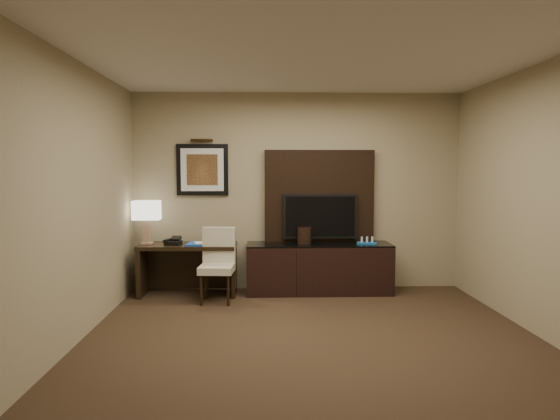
{
  "coord_description": "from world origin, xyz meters",
  "views": [
    {
      "loc": [
        -0.49,
        -4.39,
        1.66
      ],
      "look_at": [
        -0.26,
        1.8,
        1.15
      ],
      "focal_mm": 32.0,
      "sensor_mm": 36.0,
      "label": 1
    }
  ],
  "objects_px": {
    "credenza": "(319,268)",
    "tv": "(320,216)",
    "desk": "(188,269)",
    "desk_chair": "(217,268)",
    "table_lamp": "(147,223)",
    "minibar_tray": "(367,240)",
    "desk_phone": "(173,241)",
    "ice_bucket": "(304,235)"
  },
  "relations": [
    {
      "from": "desk_chair",
      "to": "ice_bucket",
      "type": "distance_m",
      "value": 1.27
    },
    {
      "from": "tv",
      "to": "table_lamp",
      "type": "xyz_separation_m",
      "value": [
        -2.31,
        -0.15,
        -0.07
      ]
    },
    {
      "from": "desk",
      "to": "credenza",
      "type": "xyz_separation_m",
      "value": [
        1.74,
        0.05,
        -0.01
      ]
    },
    {
      "from": "desk",
      "to": "desk_chair",
      "type": "relative_size",
      "value": 1.46
    },
    {
      "from": "desk",
      "to": "ice_bucket",
      "type": "height_order",
      "value": "ice_bucket"
    },
    {
      "from": "credenza",
      "to": "minibar_tray",
      "type": "height_order",
      "value": "minibar_tray"
    },
    {
      "from": "table_lamp",
      "to": "ice_bucket",
      "type": "relative_size",
      "value": 2.52
    },
    {
      "from": "minibar_tray",
      "to": "desk_phone",
      "type": "bearing_deg",
      "value": -178.93
    },
    {
      "from": "table_lamp",
      "to": "ice_bucket",
      "type": "distance_m",
      "value": 2.09
    },
    {
      "from": "credenza",
      "to": "table_lamp",
      "type": "xyz_separation_m",
      "value": [
        -2.28,
        -0.01,
        0.62
      ]
    },
    {
      "from": "desk_phone",
      "to": "minibar_tray",
      "type": "bearing_deg",
      "value": 12.22
    },
    {
      "from": "desk",
      "to": "desk_chair",
      "type": "bearing_deg",
      "value": -42.68
    },
    {
      "from": "tv",
      "to": "desk_phone",
      "type": "xyz_separation_m",
      "value": [
        -1.94,
        -0.24,
        -0.3
      ]
    },
    {
      "from": "minibar_tray",
      "to": "desk",
      "type": "bearing_deg",
      "value": 179.83
    },
    {
      "from": "desk_phone",
      "to": "ice_bucket",
      "type": "height_order",
      "value": "ice_bucket"
    },
    {
      "from": "ice_bucket",
      "to": "desk",
      "type": "bearing_deg",
      "value": -177.05
    },
    {
      "from": "desk",
      "to": "desk_chair",
      "type": "distance_m",
      "value": 0.58
    },
    {
      "from": "tv",
      "to": "ice_bucket",
      "type": "relative_size",
      "value": 4.57
    },
    {
      "from": "desk",
      "to": "credenza",
      "type": "height_order",
      "value": "desk"
    },
    {
      "from": "tv",
      "to": "minibar_tray",
      "type": "height_order",
      "value": "tv"
    },
    {
      "from": "tv",
      "to": "desk_chair",
      "type": "distance_m",
      "value": 1.59
    },
    {
      "from": "tv",
      "to": "minibar_tray",
      "type": "bearing_deg",
      "value": -17.92
    },
    {
      "from": "tv",
      "to": "desk",
      "type": "bearing_deg",
      "value": -173.85
    },
    {
      "from": "credenza",
      "to": "minibar_tray",
      "type": "xyz_separation_m",
      "value": [
        0.63,
        -0.06,
        0.38
      ]
    },
    {
      "from": "tv",
      "to": "desk_phone",
      "type": "relative_size",
      "value": 5.14
    },
    {
      "from": "credenza",
      "to": "tv",
      "type": "height_order",
      "value": "tv"
    },
    {
      "from": "desk_chair",
      "to": "tv",
      "type": "bearing_deg",
      "value": 28.21
    },
    {
      "from": "desk_chair",
      "to": "credenza",
      "type": "bearing_deg",
      "value": 23.36
    },
    {
      "from": "table_lamp",
      "to": "desk_phone",
      "type": "height_order",
      "value": "table_lamp"
    },
    {
      "from": "desk",
      "to": "ice_bucket",
      "type": "relative_size",
      "value": 5.75
    },
    {
      "from": "ice_bucket",
      "to": "minibar_tray",
      "type": "distance_m",
      "value": 0.84
    },
    {
      "from": "tv",
      "to": "credenza",
      "type": "bearing_deg",
      "value": -99.85
    },
    {
      "from": "minibar_tray",
      "to": "tv",
      "type": "bearing_deg",
      "value": 162.08
    },
    {
      "from": "table_lamp",
      "to": "minibar_tray",
      "type": "distance_m",
      "value": 2.93
    },
    {
      "from": "desk_phone",
      "to": "table_lamp",
      "type": "bearing_deg",
      "value": 175.71
    },
    {
      "from": "credenza",
      "to": "desk_chair",
      "type": "relative_size",
      "value": 2.23
    },
    {
      "from": "desk_chair",
      "to": "ice_bucket",
      "type": "xyz_separation_m",
      "value": [
        1.13,
        0.48,
        0.34
      ]
    },
    {
      "from": "credenza",
      "to": "desk_chair",
      "type": "xyz_separation_m",
      "value": [
        -1.33,
        -0.45,
        0.1
      ]
    },
    {
      "from": "tv",
      "to": "minibar_tray",
      "type": "xyz_separation_m",
      "value": [
        0.61,
        -0.2,
        -0.31
      ]
    },
    {
      "from": "desk",
      "to": "tv",
      "type": "bearing_deg",
      "value": 7.8
    },
    {
      "from": "credenza",
      "to": "desk",
      "type": "bearing_deg",
      "value": -178.19
    },
    {
      "from": "credenza",
      "to": "tv",
      "type": "xyz_separation_m",
      "value": [
        0.02,
        0.14,
        0.69
      ]
    }
  ]
}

